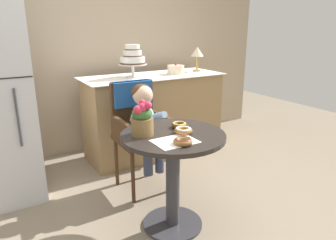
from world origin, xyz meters
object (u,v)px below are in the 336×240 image
Objects in this scene: tiered_cake_stand at (133,58)px; flower_vase at (142,118)px; seated_child at (145,118)px; donut_side at (183,130)px; round_layer_cake at (176,70)px; cafe_table at (173,162)px; donut_front at (183,141)px; table_lamp at (197,53)px; wicker_chair at (137,118)px; donut_mid at (179,125)px.

flower_vase is at bearing -112.30° from tiered_cake_stand.
tiered_cake_stand reaches higher than seated_child.
round_layer_cake reaches higher than donut_side.
donut_front is (-0.05, -0.20, 0.23)m from cafe_table.
cafe_table is 2.53× the size of table_lamp.
table_lamp reaches higher than wicker_chair.
cafe_table is 0.31m from donut_front.
flower_vase is at bearing -137.17° from table_lamp.
donut_mid reaches higher than cafe_table.
cafe_table is 1.85m from table_lamp.
wicker_chair is (0.06, 0.71, 0.13)m from cafe_table.
donut_side is 0.37× the size of tiered_cake_stand.
flower_vase reaches higher than wicker_chair.
wicker_chair is 2.83× the size of tiered_cake_stand.
donut_side reaches higher than donut_front.
seated_child is 2.55× the size of table_lamp.
wicker_chair is 3.35× the size of table_lamp.
donut_mid is 0.61× the size of round_layer_cake.
donut_front is 0.65× the size of round_layer_cake.
donut_front reaches higher than donut_mid.
donut_mid is at bearing -121.05° from round_layer_cake.
tiered_cake_stand is (0.50, 1.22, 0.26)m from flower_vase.
donut_side is 0.66× the size of round_layer_cake.
donut_mid is (0.04, -0.62, 0.10)m from wicker_chair.
cafe_table is 0.27m from donut_mid.
donut_mid is at bearing 1.50° from flower_vase.
flower_vase is 1.57m from round_layer_cake.
table_lamp reaches higher than cafe_table.
round_layer_cake is (0.76, 0.56, 0.31)m from wicker_chair.
donut_front is 1.98m from table_lamp.
wicker_chair reaches higher than donut_front.
round_layer_cake is (0.82, 1.27, 0.44)m from cafe_table.
seated_child is at bearing 83.46° from cafe_table.
flower_vase is 1.85m from table_lamp.
seated_child is 1.40m from table_lamp.
seated_child is 5.94× the size of donut_front.
tiered_cake_stand is (0.25, 0.59, 0.46)m from wicker_chair.
donut_mid is at bearing 39.27° from cafe_table.
donut_mid is at bearing -130.14° from table_lamp.
round_layer_cake is (0.71, 1.18, 0.21)m from donut_mid.
donut_front is at bearing -124.14° from donut_side.
table_lamp is (1.04, 1.23, 0.38)m from donut_mid.
donut_side is at bearing -110.63° from donut_mid.
tiered_cake_stand reaches higher than donut_mid.
wicker_chair is 1.31× the size of seated_child.
donut_front is at bearing -128.24° from table_lamp.
donut_side is at bearing -120.16° from round_layer_cake.
donut_front is 0.43× the size of table_lamp.
donut_mid is 1.40m from round_layer_cake.
round_layer_cake reaches higher than seated_child.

